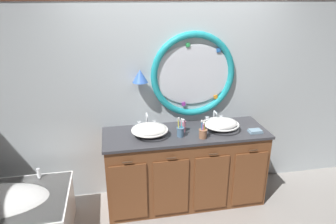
{
  "coord_description": "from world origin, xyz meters",
  "views": [
    {
      "loc": [
        -0.72,
        -2.79,
        2.34
      ],
      "look_at": [
        -0.14,
        0.25,
        1.15
      ],
      "focal_mm": 32.82,
      "sensor_mm": 36.0,
      "label": 1
    }
  ],
  "objects_px": {
    "sink_basin_left": "(150,130)",
    "sink_basin_right": "(221,124)",
    "toothbrush_holder_left": "(180,131)",
    "folded_hand_towel": "(255,131)",
    "soap_dispenser": "(183,126)",
    "toothbrush_holder_right": "(203,133)"
  },
  "relations": [
    {
      "from": "sink_basin_left",
      "to": "sink_basin_right",
      "type": "bearing_deg",
      "value": 0.0
    },
    {
      "from": "toothbrush_holder_left",
      "to": "folded_hand_towel",
      "type": "distance_m",
      "value": 0.85
    },
    {
      "from": "folded_hand_towel",
      "to": "soap_dispenser",
      "type": "bearing_deg",
      "value": 167.09
    },
    {
      "from": "sink_basin_left",
      "to": "soap_dispenser",
      "type": "relative_size",
      "value": 2.62
    },
    {
      "from": "toothbrush_holder_right",
      "to": "soap_dispenser",
      "type": "bearing_deg",
      "value": 129.9
    },
    {
      "from": "sink_basin_right",
      "to": "toothbrush_holder_right",
      "type": "xyz_separation_m",
      "value": [
        -0.26,
        -0.16,
        -0.01
      ]
    },
    {
      "from": "toothbrush_holder_left",
      "to": "toothbrush_holder_right",
      "type": "distance_m",
      "value": 0.24
    },
    {
      "from": "toothbrush_holder_right",
      "to": "soap_dispenser",
      "type": "xyz_separation_m",
      "value": [
        -0.17,
        0.2,
        0.01
      ]
    },
    {
      "from": "sink_basin_left",
      "to": "folded_hand_towel",
      "type": "relative_size",
      "value": 2.73
    },
    {
      "from": "sink_basin_left",
      "to": "folded_hand_towel",
      "type": "bearing_deg",
      "value": -6.64
    },
    {
      "from": "sink_basin_right",
      "to": "toothbrush_holder_right",
      "type": "height_order",
      "value": "toothbrush_holder_right"
    },
    {
      "from": "toothbrush_holder_right",
      "to": "folded_hand_towel",
      "type": "distance_m",
      "value": 0.62
    },
    {
      "from": "toothbrush_holder_right",
      "to": "sink_basin_left",
      "type": "bearing_deg",
      "value": 163.87
    },
    {
      "from": "toothbrush_holder_left",
      "to": "soap_dispenser",
      "type": "relative_size",
      "value": 1.45
    },
    {
      "from": "sink_basin_right",
      "to": "folded_hand_towel",
      "type": "height_order",
      "value": "sink_basin_right"
    },
    {
      "from": "sink_basin_right",
      "to": "soap_dispenser",
      "type": "bearing_deg",
      "value": 174.19
    },
    {
      "from": "soap_dispenser",
      "to": "sink_basin_right",
      "type": "bearing_deg",
      "value": -5.81
    },
    {
      "from": "sink_basin_left",
      "to": "sink_basin_right",
      "type": "distance_m",
      "value": 0.81
    },
    {
      "from": "toothbrush_holder_left",
      "to": "toothbrush_holder_right",
      "type": "xyz_separation_m",
      "value": [
        0.23,
        -0.08,
        -0.0
      ]
    },
    {
      "from": "sink_basin_right",
      "to": "folded_hand_towel",
      "type": "relative_size",
      "value": 2.73
    },
    {
      "from": "soap_dispenser",
      "to": "folded_hand_towel",
      "type": "bearing_deg",
      "value": -12.91
    },
    {
      "from": "toothbrush_holder_left",
      "to": "soap_dispenser",
      "type": "bearing_deg",
      "value": 64.49
    }
  ]
}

